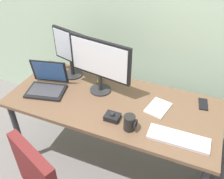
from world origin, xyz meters
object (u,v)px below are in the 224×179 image
(keyboard, at_px, (178,138))
(paper_notepad, at_px, (158,108))
(coffee_mug, at_px, (130,123))
(banana, at_px, (101,77))
(cell_phone, at_px, (203,104))
(monitor_main, at_px, (99,62))
(laptop, at_px, (47,84))
(monitor_side, at_px, (70,51))
(trackball_mouse, at_px, (112,117))

(keyboard, xyz_separation_m, paper_notepad, (-0.20, 0.27, -0.01))
(coffee_mug, height_order, banana, coffee_mug)
(cell_phone, xyz_separation_m, banana, (-0.90, 0.02, 0.02))
(cell_phone, distance_m, banana, 0.90)
(monitor_main, xyz_separation_m, cell_phone, (0.83, 0.14, -0.27))
(laptop, bearing_deg, cell_phone, 13.22)
(keyboard, height_order, cell_phone, keyboard)
(monitor_main, relative_size, monitor_side, 1.25)
(keyboard, xyz_separation_m, cell_phone, (0.12, 0.44, -0.01))
(monitor_main, height_order, banana, monitor_main)
(cell_phone, bearing_deg, paper_notepad, -159.12)
(trackball_mouse, xyz_separation_m, cell_phone, (0.60, 0.43, -0.02))
(monitor_main, relative_size, banana, 2.89)
(monitor_side, relative_size, coffee_mug, 3.75)
(laptop, bearing_deg, monitor_side, 72.86)
(monitor_side, bearing_deg, keyboard, -22.01)
(coffee_mug, relative_size, banana, 0.62)
(trackball_mouse, relative_size, coffee_mug, 0.94)
(paper_notepad, bearing_deg, banana, 161.11)
(monitor_side, height_order, trackball_mouse, monitor_side)
(trackball_mouse, relative_size, cell_phone, 0.77)
(monitor_side, xyz_separation_m, keyboard, (1.05, -0.43, -0.24))
(coffee_mug, bearing_deg, monitor_main, 138.62)
(coffee_mug, bearing_deg, laptop, 167.33)
(trackball_mouse, bearing_deg, keyboard, -2.09)
(monitor_main, distance_m, banana, 0.31)
(monitor_side, height_order, paper_notepad, monitor_side)
(trackball_mouse, bearing_deg, monitor_side, 144.27)
(monitor_main, xyz_separation_m, banana, (-0.07, 0.16, -0.26))
(monitor_main, bearing_deg, keyboard, -23.06)
(cell_phone, bearing_deg, laptop, -175.32)
(monitor_main, bearing_deg, banana, 113.86)
(cell_phone, bearing_deg, keyboard, -113.05)
(monitor_main, height_order, laptop, monitor_main)
(banana, bearing_deg, trackball_mouse, -56.14)
(monitor_main, distance_m, cell_phone, 0.89)
(monitor_side, xyz_separation_m, cell_phone, (1.17, 0.02, -0.25))
(coffee_mug, bearing_deg, banana, 132.33)
(paper_notepad, bearing_deg, monitor_main, 175.61)
(banana, bearing_deg, keyboard, -30.58)
(banana, bearing_deg, paper_notepad, -18.89)
(paper_notepad, distance_m, cell_phone, 0.37)
(coffee_mug, bearing_deg, keyboard, 5.11)
(laptop, height_order, coffee_mug, laptop)
(monitor_side, height_order, cell_phone, monitor_side)
(monitor_main, height_order, coffee_mug, monitor_main)
(cell_phone, bearing_deg, monitor_main, -178.93)
(monitor_side, relative_size, cell_phone, 3.10)
(banana, bearing_deg, laptop, -138.33)
(monitor_main, bearing_deg, coffee_mug, -41.38)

